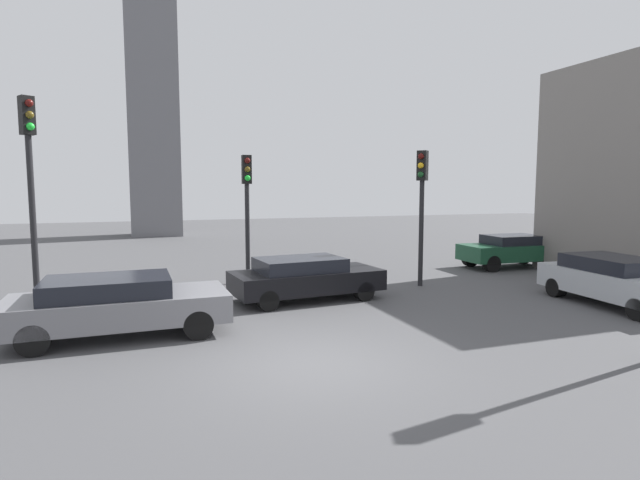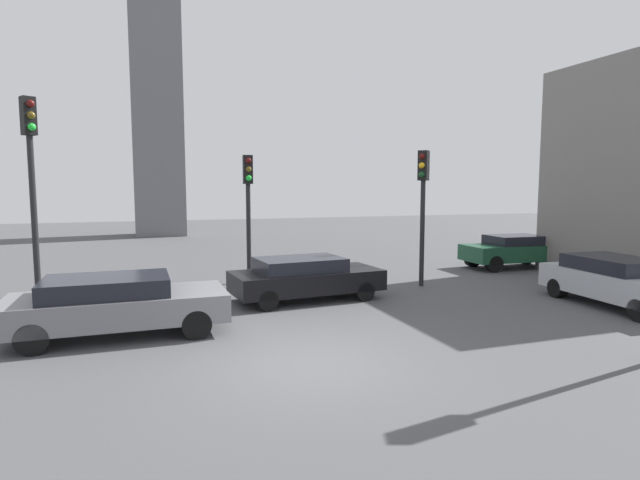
# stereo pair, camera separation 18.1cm
# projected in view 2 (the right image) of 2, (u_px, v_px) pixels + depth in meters

# --- Properties ---
(ground_plane) EXTENTS (90.74, 90.74, 0.00)m
(ground_plane) POSITION_uv_depth(u_px,v_px,m) (309.00, 365.00, 9.71)
(ground_plane) COLOR #4C4C4F
(traffic_light_0) EXTENTS (0.34, 0.47, 4.51)m
(traffic_light_0) POSITION_uv_depth(u_px,v_px,m) (248.00, 193.00, 17.87)
(traffic_light_0) COLOR black
(traffic_light_0) RESTS_ON ground_plane
(traffic_light_2) EXTENTS (0.44, 0.49, 5.76)m
(traffic_light_2) POSITION_uv_depth(u_px,v_px,m) (31.00, 165.00, 13.51)
(traffic_light_2) COLOR black
(traffic_light_2) RESTS_ON ground_plane
(traffic_light_3) EXTENTS (0.47, 0.46, 4.62)m
(traffic_light_3) POSITION_uv_depth(u_px,v_px,m) (423.00, 192.00, 17.15)
(traffic_light_3) COLOR black
(traffic_light_3) RESTS_ON ground_plane
(car_0) EXTENTS (2.24, 4.48, 1.39)m
(car_0) POSITION_uv_depth(u_px,v_px,m) (618.00, 281.00, 14.45)
(car_0) COLOR #ADB2B7
(car_0) RESTS_ON ground_plane
(car_3) EXTENTS (4.08, 1.95, 1.38)m
(car_3) POSITION_uv_depth(u_px,v_px,m) (512.00, 250.00, 21.39)
(car_3) COLOR #19472D
(car_3) RESTS_ON ground_plane
(car_4) EXTENTS (4.61, 2.29, 1.29)m
(car_4) POSITION_uv_depth(u_px,v_px,m) (305.00, 277.00, 15.25)
(car_4) COLOR black
(car_4) RESTS_ON ground_plane
(car_5) EXTENTS (4.81, 2.10, 1.37)m
(car_5) POSITION_uv_depth(u_px,v_px,m) (116.00, 304.00, 11.57)
(car_5) COLOR slate
(car_5) RESTS_ON ground_plane
(skyline_tower) EXTENTS (3.37, 3.37, 24.32)m
(skyline_tower) POSITION_uv_depth(u_px,v_px,m) (155.00, 60.00, 35.07)
(skyline_tower) COLOR slate
(skyline_tower) RESTS_ON ground_plane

